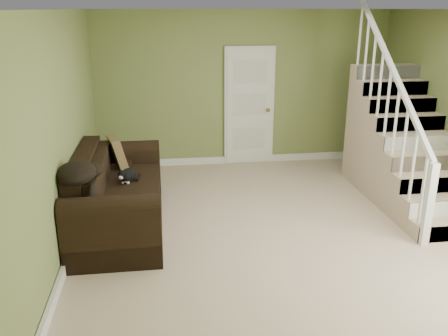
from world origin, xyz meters
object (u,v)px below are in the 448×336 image
object	(u,v)px
sofa	(115,198)
side_table	(115,178)
cat	(128,175)
banana	(118,203)

from	to	relation	value
sofa	side_table	world-z (taller)	sofa
cat	banana	xyz separation A→B (m)	(-0.08, -0.76, -0.06)
sofa	banana	bearing A→B (deg)	-81.65
sofa	side_table	bearing A→B (deg)	95.23
side_table	cat	bearing A→B (deg)	-71.50
sofa	banana	size ratio (longest dim) A/B	11.14
sofa	cat	xyz separation A→B (m)	(0.16, 0.17, 0.24)
banana	cat	bearing A→B (deg)	59.40
banana	sofa	bearing A→B (deg)	73.59
side_table	cat	xyz separation A→B (m)	(0.25, -0.74, 0.29)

